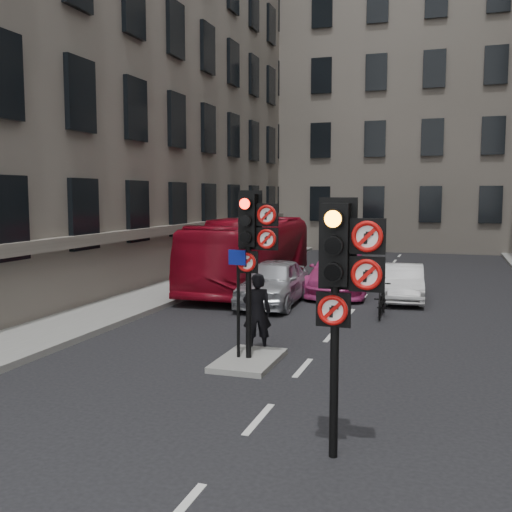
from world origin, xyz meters
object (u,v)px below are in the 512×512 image
Objects in this scene: car_pink at (340,272)px; motorcyclist at (257,312)px; car_white at (403,283)px; motorcycle at (382,298)px; signal_far at (252,238)px; bus_red at (251,253)px; info_sign at (238,288)px; car_silver at (273,282)px; signal_near at (342,272)px.

motorcyclist reaches higher than car_pink.
car_white reaches higher than motorcycle.
car_white is (2.48, 8.87, -2.09)m from signal_far.
car_pink is 3.56m from bus_red.
motorcyclist is 0.78× the size of info_sign.
info_sign reaches higher than motorcyclist.
car_pink is 8.79m from motorcyclist.
signal_far reaches higher than info_sign.
car_pink is 2.22× the size of info_sign.
signal_far reaches higher than car_silver.
car_silver is 4.54m from car_white.
motorcycle is 1.04× the size of motorcyclist.
signal_near reaches higher than car_white.
motorcyclist reaches higher than car_white.
signal_near is at bearing -45.79° from info_sign.
signal_far is 2.07m from motorcyclist.
car_white is 1.95× the size of motorcycle.
car_pink is at bearing 95.39° from info_sign.
motorcycle is at bearing 92.99° from signal_near.
car_silver is (-4.12, 10.72, -1.83)m from signal_near.
motorcycle is (-0.39, -2.99, -0.04)m from car_white.
signal_far reaches higher than motorcyclist.
signal_near is 1.88× the size of motorcycle.
signal_near is 11.63m from car_silver.
signal_far reaches higher than motorcycle.
bus_red reaches higher than info_sign.
signal_near reaches higher than car_silver.
bus_red is 9.47m from motorcyclist.
motorcycle is at bearing -139.32° from motorcyclist.
car_white is 0.71× the size of car_pink.
bus_red is 4.15× the size of info_sign.
bus_red is 10.43m from info_sign.
motorcyclist is at bearing -78.95° from car_silver.
info_sign is (-2.39, -5.93, 1.05)m from motorcycle.
signal_near is at bearing -84.50° from car_pink.
motorcyclist is (3.16, -8.91, -0.43)m from bus_red.
car_white is 2.03× the size of motorcyclist.
signal_far is at bearing 16.15° from info_sign.
car_white is 0.38× the size of bus_red.
bus_red is at bearing 164.89° from car_white.
signal_far is 9.44m from car_white.
signal_near reaches higher than car_pink.
car_pink is (-2.47, 13.79, -1.83)m from signal_near.
bus_red is (-3.51, 0.13, 0.59)m from car_pink.
bus_red reaches higher than motorcyclist.
car_pink is 2.73× the size of motorcycle.
info_sign is at bearing -112.29° from car_white.
bus_red is at bearing 118.49° from car_silver.
car_silver is 0.85× the size of car_pink.
car_silver is 1.19× the size of car_white.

